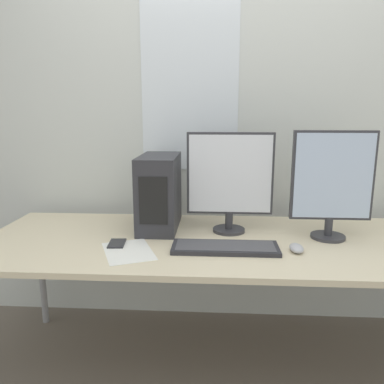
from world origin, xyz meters
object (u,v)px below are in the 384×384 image
at_px(monitor_right_near, 332,182).
at_px(cell_phone, 117,244).
at_px(pc_tower, 159,192).
at_px(monitor_main, 230,179).
at_px(keyboard, 225,247).
at_px(mouse, 296,248).

xyz_separation_m(monitor_right_near, cell_phone, (-1.05, -0.16, -0.29)).
bearing_deg(pc_tower, monitor_main, -8.62).
distance_m(keyboard, cell_phone, 0.53).
height_order(mouse, cell_phone, mouse).
xyz_separation_m(pc_tower, keyboard, (0.36, -0.34, -0.19)).
distance_m(monitor_main, keyboard, 0.39).
relative_size(monitor_main, monitor_right_near, 0.97).
bearing_deg(cell_phone, mouse, -7.88).
relative_size(pc_tower, monitor_right_near, 0.79).
xyz_separation_m(mouse, cell_phone, (-0.85, 0.04, -0.01)).
bearing_deg(mouse, keyboard, 179.56).
distance_m(pc_tower, monitor_main, 0.40).
xyz_separation_m(pc_tower, monitor_right_near, (0.89, -0.14, 0.09)).
bearing_deg(cell_phone, pc_tower, 55.20).
bearing_deg(pc_tower, monitor_right_near, -8.84).
height_order(monitor_main, mouse, monitor_main).
bearing_deg(mouse, pc_tower, 153.73).
height_order(monitor_main, keyboard, monitor_main).
bearing_deg(cell_phone, keyboard, -9.35).
bearing_deg(monitor_main, cell_phone, -156.63).
height_order(pc_tower, keyboard, pc_tower).
bearing_deg(keyboard, cell_phone, 175.75).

